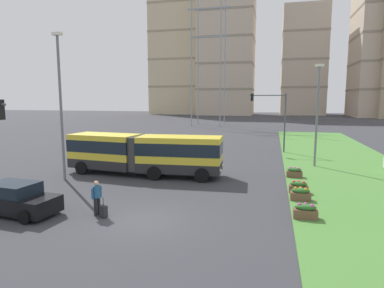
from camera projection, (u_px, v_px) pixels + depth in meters
ground_plane at (143, 221)px, 15.46m from camera, size 260.00×260.00×0.00m
grass_median at (362, 183)px, 22.27m from camera, size 10.00×70.00×0.08m
articulated_bus at (144, 153)px, 24.64m from camera, size 12.01×3.24×3.00m
car_black_sedan at (15, 199)px, 16.33m from camera, size 4.55×2.37×1.58m
car_maroon_sedan at (156, 146)px, 34.65m from camera, size 4.58×2.43×1.58m
pedestrian_crossing at (97, 195)px, 16.10m from camera, size 0.36×0.54×1.74m
rolling_suitcase at (104, 211)px, 15.89m from camera, size 0.43×0.37×0.97m
flower_planter_0 at (305, 211)px, 15.57m from camera, size 1.10×0.56×0.74m
flower_planter_1 at (300, 194)px, 18.37m from camera, size 1.10×0.56×0.74m
flower_planter_2 at (298, 187)px, 19.83m from camera, size 1.10×0.56×0.74m
flower_planter_3 at (294, 172)px, 23.79m from camera, size 1.10×0.56×0.74m
traffic_light_far_right at (273, 112)px, 34.66m from camera, size 3.84×0.28×6.27m
streetlight_left at (61, 101)px, 22.72m from camera, size 0.70×0.28×10.15m
streetlight_median at (317, 111)px, 27.12m from camera, size 0.70×0.28×8.50m
apartment_tower_west at (180, 49)px, 126.66m from camera, size 19.01×19.28×49.42m
apartment_tower_westcentre at (227, 41)px, 116.37m from camera, size 19.21×16.54×52.15m
apartment_tower_centre at (303, 62)px, 118.19m from camera, size 15.23×16.25×37.53m
apartment_tower_eastcentre at (384, 51)px, 102.65m from camera, size 17.16×19.22×41.05m
transmission_pylon at (209, 51)px, 68.97m from camera, size 9.00×6.24×28.36m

